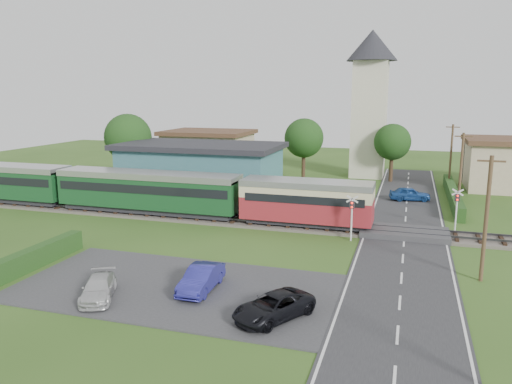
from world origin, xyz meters
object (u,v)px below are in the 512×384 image
(pedestrian_near, at_px, (246,198))
(house_west, at_px, (208,151))
(car_park_dark, at_px, (274,306))
(crossing_signal_near, at_px, (352,211))
(train, at_px, (115,188))
(station_building, at_px, (201,169))
(church_tower, at_px, (370,93))
(equipment_hut, at_px, (99,184))
(house_east, at_px, (507,164))
(crossing_signal_far, at_px, (457,204))
(car_park_silver, at_px, (99,288))
(pedestrian_far, at_px, (134,192))
(car_park_blue, at_px, (201,278))
(car_on_road, at_px, (410,194))

(pedestrian_near, bearing_deg, house_west, -81.14)
(car_park_dark, bearing_deg, crossing_signal_near, 112.57)
(train, bearing_deg, pedestrian_near, 18.23)
(station_building, relative_size, train, 0.37)
(church_tower, distance_m, house_west, 21.55)
(equipment_hut, distance_m, house_east, 42.41)
(equipment_hut, height_order, church_tower, church_tower)
(crossing_signal_far, bearing_deg, crossing_signal_near, -146.31)
(train, distance_m, car_park_dark, 24.64)
(church_tower, xyz_separation_m, crossing_signal_far, (8.60, -23.61, -8.08))
(train, distance_m, church_tower, 33.24)
(car_park_silver, height_order, pedestrian_far, pedestrian_far)
(station_building, xyz_separation_m, car_park_silver, (5.48, -25.49, -2.08))
(station_building, distance_m, train, 9.89)
(church_tower, bearing_deg, car_park_silver, -102.62)
(pedestrian_near, bearing_deg, church_tower, -132.39)
(train, distance_m, house_east, 40.57)
(train, relative_size, pedestrian_near, 25.31)
(crossing_signal_far, distance_m, car_park_blue, 21.36)
(house_west, relative_size, car_park_dark, 2.62)
(station_building, relative_size, church_tower, 0.91)
(church_tower, bearing_deg, car_park_blue, -97.12)
(pedestrian_near, bearing_deg, crossing_signal_far, 154.33)
(pedestrian_far, bearing_deg, crossing_signal_far, -95.40)
(church_tower, xyz_separation_m, car_on_road, (5.23, -13.38, -9.52))
(pedestrian_near, relative_size, pedestrian_far, 0.99)
(church_tower, relative_size, pedestrian_far, 10.23)
(house_west, distance_m, house_east, 35.01)
(pedestrian_far, bearing_deg, church_tower, -43.82)
(car_park_blue, relative_size, pedestrian_far, 2.27)
(car_park_dark, bearing_deg, crossing_signal_far, 94.27)
(station_building, relative_size, pedestrian_far, 9.30)
(crossing_signal_far, distance_m, pedestrian_far, 27.65)
(house_west, bearing_deg, car_park_silver, -75.14)
(crossing_signal_near, distance_m, car_park_blue, 13.33)
(train, height_order, car_on_road, train)
(church_tower, relative_size, crossing_signal_near, 5.37)
(car_park_dark, bearing_deg, church_tower, 119.79)
(crossing_signal_far, height_order, pedestrian_far, crossing_signal_far)
(station_building, bearing_deg, car_park_silver, -77.87)
(equipment_hut, xyz_separation_m, car_park_silver, (13.48, -19.70, -1.14))
(crossing_signal_near, bearing_deg, pedestrian_near, 148.87)
(church_tower, bearing_deg, house_east, -14.93)
(station_building, xyz_separation_m, crossing_signal_far, (23.60, -6.60, -0.55))
(equipment_hut, bearing_deg, car_park_dark, -40.62)
(train, xyz_separation_m, house_west, (-0.92, 23.00, 0.61))
(equipment_hut, xyz_separation_m, car_park_blue, (18.00, -17.21, -1.03))
(equipment_hut, height_order, house_west, house_west)
(church_tower, height_order, car_park_dark, church_tower)
(car_on_road, bearing_deg, crossing_signal_near, 154.33)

